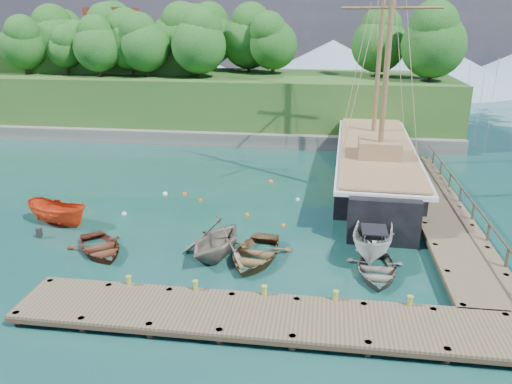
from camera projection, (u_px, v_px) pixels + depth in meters
ground at (239, 252)px, 26.43m from camera, size 160.00×160.00×0.00m
dock_near at (260, 317)px, 19.95m from camera, size 20.00×3.20×1.10m
dock_east at (438, 208)px, 31.32m from camera, size 3.20×24.00×1.10m
bollard_0 at (131, 297)px, 22.19m from camera, size 0.26×0.26×0.45m
bollard_1 at (196, 302)px, 21.80m from camera, size 0.26×0.26×0.45m
bollard_2 at (264, 307)px, 21.40m from camera, size 0.26×0.26×0.45m
bollard_3 at (335, 313)px, 21.01m from camera, size 0.26×0.26×0.45m
bollard_4 at (408, 318)px, 20.61m from camera, size 0.26×0.26×0.45m
rowboat_0 at (101, 253)px, 26.37m from camera, size 4.79×4.94×0.83m
rowboat_1 at (217, 257)px, 25.91m from camera, size 4.85×5.24×2.27m
rowboat_2 at (255, 260)px, 25.54m from camera, size 4.04×5.16×0.97m
rowboat_3 at (376, 275)px, 24.06m from camera, size 2.97×4.07×0.83m
motorboat_orange at (60, 224)px, 29.97m from camera, size 4.63×2.87×1.67m
cabin_boat_white at (372, 254)px, 26.18m from camera, size 2.78×5.56×2.06m
schooner at (374, 165)px, 37.59m from camera, size 6.36×29.93×22.36m
mooring_buoy_0 at (124, 214)px, 31.51m from camera, size 0.32×0.32×0.32m
mooring_buoy_1 at (200, 201)px, 33.83m from camera, size 0.28×0.28×0.28m
mooring_buoy_2 at (247, 216)px, 31.30m from camera, size 0.32×0.32×0.32m
mooring_buoy_3 at (298, 200)px, 33.99m from camera, size 0.28×0.28×0.28m
mooring_buoy_4 at (185, 195)px, 35.01m from camera, size 0.33×0.33×0.33m
mooring_buoy_5 at (271, 182)px, 37.68m from camera, size 0.35×0.35×0.35m
mooring_buoy_6 at (165, 194)px, 35.06m from camera, size 0.35×0.35×0.35m
mooring_buoy_7 at (283, 226)px, 29.73m from camera, size 0.28×0.28×0.28m
headland at (173, 77)px, 55.60m from camera, size 51.00×19.31×12.90m
distant_ridge at (328, 61)px, 89.84m from camera, size 117.00×40.00×10.00m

